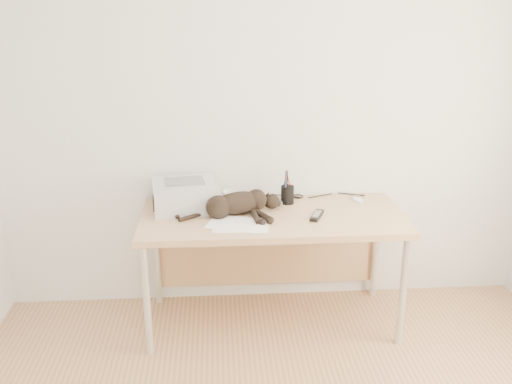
{
  "coord_description": "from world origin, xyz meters",
  "views": [
    {
      "loc": [
        -0.33,
        -1.83,
        2.0
      ],
      "look_at": [
        -0.1,
        1.34,
        0.91
      ],
      "focal_mm": 40.0,
      "sensor_mm": 36.0,
      "label": 1
    }
  ],
  "objects": [
    {
      "name": "pen_cup",
      "position": [
        0.12,
        1.59,
        0.8
      ],
      "size": [
        0.08,
        0.08,
        0.21
      ],
      "color": "black",
      "rests_on": "desk"
    },
    {
      "name": "mouse",
      "position": [
        0.58,
        1.61,
        0.76
      ],
      "size": [
        0.09,
        0.12,
        0.03
      ],
      "primitive_type": "ellipsoid",
      "rotation": [
        0.0,
        0.0,
        0.31
      ],
      "color": "white",
      "rests_on": "desk"
    },
    {
      "name": "printer",
      "position": [
        -0.53,
        1.54,
        0.83
      ],
      "size": [
        0.43,
        0.38,
        0.19
      ],
      "color": "#AFAFB4",
      "rests_on": "desk"
    },
    {
      "name": "papers",
      "position": [
        -0.21,
        1.24,
        0.74
      ],
      "size": [
        0.39,
        0.32,
        0.01
      ],
      "color": "white",
      "rests_on": "desk"
    },
    {
      "name": "cat",
      "position": [
        -0.22,
        1.41,
        0.8
      ],
      "size": [
        0.64,
        0.33,
        0.15
      ],
      "rotation": [
        0.0,
        0.0,
        0.34
      ],
      "color": "black",
      "rests_on": "desk"
    },
    {
      "name": "mug",
      "position": [
        -0.25,
        1.58,
        0.79
      ],
      "size": [
        0.14,
        0.14,
        0.09
      ],
      "primitive_type": "imported",
      "rotation": [
        0.0,
        0.0,
        1.03
      ],
      "color": "white",
      "rests_on": "desk"
    },
    {
      "name": "wall_back",
      "position": [
        0.0,
        1.75,
        1.3
      ],
      "size": [
        3.5,
        0.0,
        3.5
      ],
      "primitive_type": "plane",
      "rotation": [
        1.57,
        0.0,
        0.0
      ],
      "color": "silver",
      "rests_on": "floor"
    },
    {
      "name": "desk",
      "position": [
        0.0,
        1.48,
        0.61
      ],
      "size": [
        1.6,
        0.7,
        0.74
      ],
      "color": "tan",
      "rests_on": "floor"
    },
    {
      "name": "cable_tangle",
      "position": [
        0.0,
        1.7,
        0.75
      ],
      "size": [
        1.36,
        0.08,
        0.01
      ],
      "primitive_type": null,
      "color": "black",
      "rests_on": "desk"
    },
    {
      "name": "remote_grey",
      "position": [
        0.06,
        1.61,
        0.75
      ],
      "size": [
        0.06,
        0.17,
        0.02
      ],
      "primitive_type": "cube",
      "rotation": [
        0.0,
        0.0,
        -0.08
      ],
      "color": "slate",
      "rests_on": "desk"
    },
    {
      "name": "remote_black",
      "position": [
        0.26,
        1.34,
        0.75
      ],
      "size": [
        0.11,
        0.18,
        0.02
      ],
      "primitive_type": "cube",
      "rotation": [
        0.0,
        0.0,
        -0.4
      ],
      "color": "black",
      "rests_on": "desk"
    }
  ]
}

